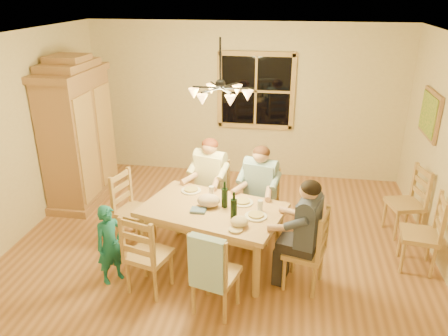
% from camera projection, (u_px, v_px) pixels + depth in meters
% --- Properties ---
extents(floor, '(5.50, 5.50, 0.00)m').
position_uv_depth(floor, '(221.00, 244.00, 5.91)').
color(floor, '#965E36').
rests_on(floor, ground).
extents(ceiling, '(5.50, 5.00, 0.02)m').
position_uv_depth(ceiling, '(220.00, 37.00, 4.86)').
color(ceiling, white).
rests_on(ceiling, wall_back).
extents(wall_back, '(5.50, 0.02, 2.70)m').
position_uv_depth(wall_back, '(244.00, 101.00, 7.66)').
color(wall_back, beige).
rests_on(wall_back, floor).
extents(wall_left, '(0.02, 5.00, 2.70)m').
position_uv_depth(wall_left, '(17.00, 139.00, 5.79)').
color(wall_left, beige).
rests_on(wall_left, floor).
extents(window, '(1.30, 0.06, 1.30)m').
position_uv_depth(window, '(256.00, 91.00, 7.52)').
color(window, black).
rests_on(window, wall_back).
extents(painting, '(0.06, 0.78, 0.64)m').
position_uv_depth(painting, '(430.00, 114.00, 5.98)').
color(painting, olive).
rests_on(painting, wall_right).
extents(chandelier, '(0.77, 0.68, 0.71)m').
position_uv_depth(chandelier, '(220.00, 92.00, 5.10)').
color(chandelier, black).
rests_on(chandelier, ceiling).
extents(armoire, '(0.66, 1.40, 2.30)m').
position_uv_depth(armoire, '(79.00, 137.00, 6.79)').
color(armoire, olive).
rests_on(armoire, floor).
extents(dining_table, '(1.86, 1.41, 0.76)m').
position_uv_depth(dining_table, '(212.00, 215.00, 5.29)').
color(dining_table, '#A67649').
rests_on(dining_table, floor).
extents(chair_far_left, '(0.53, 0.52, 0.99)m').
position_uv_depth(chair_far_left, '(210.00, 207.00, 6.24)').
color(chair_far_left, tan).
rests_on(chair_far_left, floor).
extents(chair_far_right, '(0.53, 0.52, 0.99)m').
position_uv_depth(chair_far_right, '(259.00, 217.00, 5.96)').
color(chair_far_right, tan).
rests_on(chair_far_right, floor).
extents(chair_near_left, '(0.53, 0.52, 0.99)m').
position_uv_depth(chair_near_left, '(150.00, 266.00, 4.92)').
color(chair_near_left, tan).
rests_on(chair_near_left, floor).
extents(chair_near_right, '(0.53, 0.52, 0.99)m').
position_uv_depth(chair_near_right, '(216.00, 285.00, 4.61)').
color(chair_near_right, tan).
rests_on(chair_near_right, floor).
extents(chair_end_left, '(0.52, 0.53, 0.99)m').
position_uv_depth(chair_end_left, '(136.00, 221.00, 5.86)').
color(chair_end_left, tan).
rests_on(chair_end_left, floor).
extents(chair_end_right, '(0.52, 0.53, 0.99)m').
position_uv_depth(chair_end_right, '(303.00, 263.00, 4.99)').
color(chair_end_right, tan).
rests_on(chair_end_right, floor).
extents(adult_woman, '(0.48, 0.50, 0.87)m').
position_uv_depth(adult_woman, '(210.00, 173.00, 6.03)').
color(adult_woman, '#F6F2BE').
rests_on(adult_woman, floor).
extents(adult_plaid_man, '(0.48, 0.50, 0.87)m').
position_uv_depth(adult_plaid_man, '(260.00, 182.00, 5.75)').
color(adult_plaid_man, teal).
rests_on(adult_plaid_man, floor).
extents(adult_slate_man, '(0.50, 0.48, 0.87)m').
position_uv_depth(adult_slate_man, '(307.00, 222.00, 4.78)').
color(adult_slate_man, '#3B435E').
rests_on(adult_slate_man, floor).
extents(towel, '(0.39, 0.20, 0.58)m').
position_uv_depth(towel, '(207.00, 264.00, 4.30)').
color(towel, '#9EC5D7').
rests_on(towel, chair_near_right).
extents(wine_bottle_a, '(0.08, 0.08, 0.33)m').
position_uv_depth(wine_bottle_a, '(225.00, 194.00, 5.21)').
color(wine_bottle_a, black).
rests_on(wine_bottle_a, dining_table).
extents(wine_bottle_b, '(0.08, 0.08, 0.33)m').
position_uv_depth(wine_bottle_b, '(234.00, 206.00, 4.94)').
color(wine_bottle_b, black).
rests_on(wine_bottle_b, dining_table).
extents(plate_woman, '(0.26, 0.26, 0.02)m').
position_uv_depth(plate_woman, '(191.00, 191.00, 5.67)').
color(plate_woman, white).
rests_on(plate_woman, dining_table).
extents(plate_plaid, '(0.26, 0.26, 0.02)m').
position_uv_depth(plate_plaid, '(243.00, 202.00, 5.36)').
color(plate_plaid, white).
rests_on(plate_plaid, dining_table).
extents(plate_slate, '(0.26, 0.26, 0.02)m').
position_uv_depth(plate_slate, '(256.00, 216.00, 5.04)').
color(plate_slate, white).
rests_on(plate_slate, dining_table).
extents(wine_glass_a, '(0.06, 0.06, 0.14)m').
position_uv_depth(wine_glass_a, '(211.00, 192.00, 5.50)').
color(wine_glass_a, silver).
rests_on(wine_glass_a, dining_table).
extents(wine_glass_b, '(0.06, 0.06, 0.14)m').
position_uv_depth(wine_glass_b, '(260.00, 206.00, 5.15)').
color(wine_glass_b, silver).
rests_on(wine_glass_b, dining_table).
extents(cap, '(0.20, 0.20, 0.11)m').
position_uv_depth(cap, '(240.00, 222.00, 4.83)').
color(cap, beige).
rests_on(cap, dining_table).
extents(napkin, '(0.21, 0.18, 0.03)m').
position_uv_depth(napkin, '(198.00, 210.00, 5.16)').
color(napkin, slate).
rests_on(napkin, dining_table).
extents(cloth_bundle, '(0.28, 0.22, 0.15)m').
position_uv_depth(cloth_bundle, '(209.00, 201.00, 5.26)').
color(cloth_bundle, '#C7A790').
rests_on(cloth_bundle, dining_table).
extents(child, '(0.40, 0.42, 0.97)m').
position_uv_depth(child, '(110.00, 244.00, 5.01)').
color(child, '#1A7378').
rests_on(child, floor).
extents(chair_spare_front, '(0.47, 0.49, 0.99)m').
position_uv_depth(chair_spare_front, '(417.00, 246.00, 5.31)').
color(chair_spare_front, tan).
rests_on(chair_spare_front, floor).
extents(chair_spare_back, '(0.52, 0.53, 0.99)m').
position_uv_depth(chair_spare_back, '(403.00, 214.00, 6.05)').
color(chair_spare_back, tan).
rests_on(chair_spare_back, floor).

